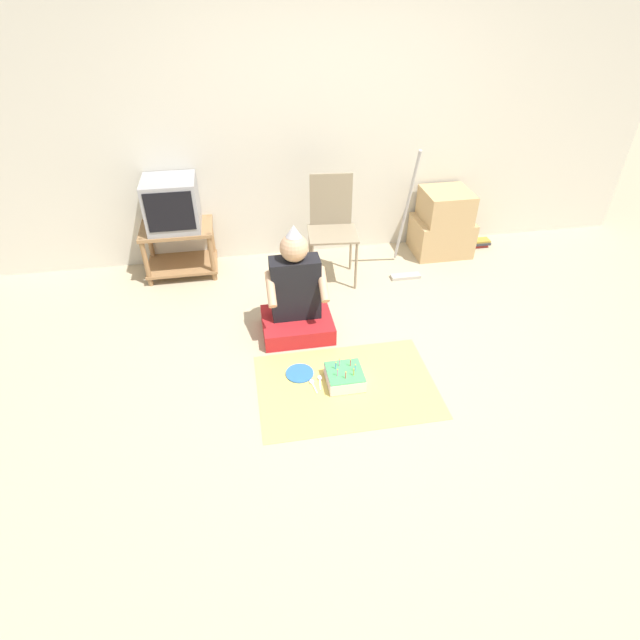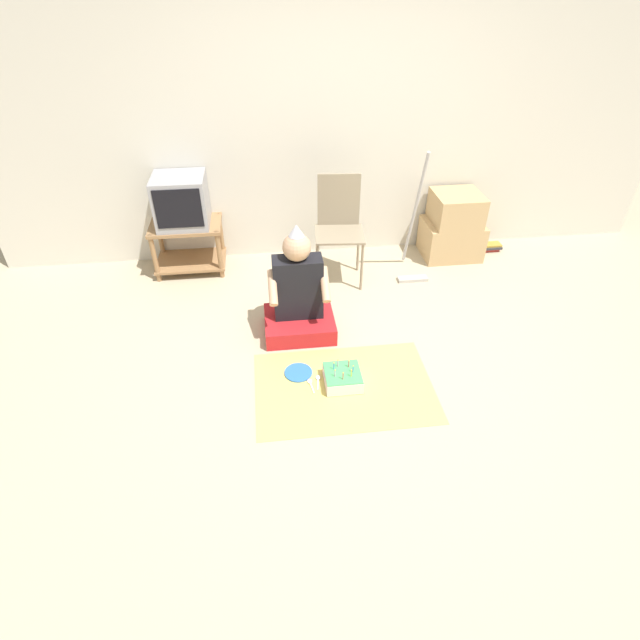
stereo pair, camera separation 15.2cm
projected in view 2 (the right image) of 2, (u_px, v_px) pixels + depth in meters
name	position (u px, v px, depth m)	size (l,w,h in m)	color
ground_plane	(372.00, 379.00, 3.59)	(16.00, 16.00, 0.00)	tan
wall_back	(334.00, 121.00, 4.45)	(6.40, 0.06, 2.55)	beige
tv_stand	(188.00, 242.00, 4.70)	(0.65, 0.45, 0.47)	#997047
tv	(181.00, 201.00, 4.46)	(0.46, 0.44, 0.45)	#99999E
folding_chair	(339.00, 222.00, 4.44)	(0.46, 0.43, 0.95)	gray
cardboard_box_stack	(453.00, 227.00, 4.91)	(0.56, 0.45, 0.65)	tan
dust_mop	(414.00, 242.00, 4.56)	(0.28, 0.41, 1.20)	#B2ADA3
book_pile	(490.00, 247.00, 5.15)	(0.20, 0.14, 0.07)	#B72D28
person_seated	(298.00, 298.00, 3.89)	(0.55, 0.46, 0.92)	red
party_cloth	(344.00, 387.00, 3.53)	(1.25, 0.86, 0.01)	#EAD666
birthday_cake	(343.00, 378.00, 3.53)	(0.26, 0.26, 0.16)	silver
paper_plate	(298.00, 372.00, 3.64)	(0.20, 0.20, 0.01)	blue
plastic_spoon_near	(318.00, 379.00, 3.58)	(0.04, 0.14, 0.01)	white
plastic_spoon_far	(310.00, 383.00, 3.55)	(0.04, 0.14, 0.01)	white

